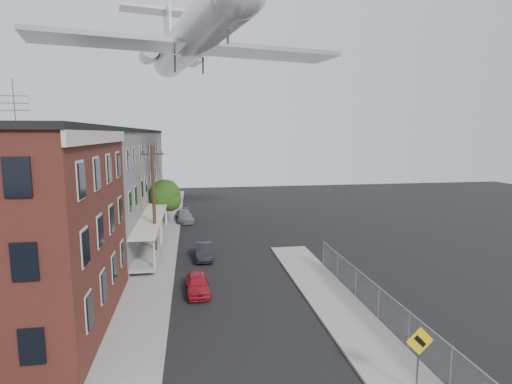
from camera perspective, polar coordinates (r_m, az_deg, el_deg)
sidewalk_left at (r=39.07m, az=-13.22°, el=-6.42°), size 3.00×62.00×0.12m
sidewalk_right at (r=23.47m, az=12.47°, el=-16.57°), size 3.00×26.00×0.12m
curb_left at (r=38.99m, az=-11.08°, el=-6.37°), size 0.15×62.00×0.14m
curb_right at (r=23.00m, az=8.96°, el=-16.98°), size 0.15×26.00×0.14m
row_house_a at (r=31.98m, az=-26.09°, el=-1.04°), size 11.98×7.00×10.30m
row_house_b at (r=38.66m, az=-23.12°, el=0.63°), size 11.98×7.00×10.30m
row_house_c at (r=45.44m, az=-21.03°, el=1.80°), size 11.98×7.00×10.30m
row_house_d at (r=52.28m, az=-19.49°, el=2.66°), size 11.98×7.00×10.30m
row_house_e at (r=59.15m, az=-18.30°, el=3.32°), size 11.98×7.00×10.30m
chainlink_fence at (r=22.83m, az=17.13°, el=-14.91°), size 0.06×18.06×1.90m
warning_sign at (r=17.09m, az=22.26°, el=-20.16°), size 1.10×0.11×2.80m
utility_pole at (r=32.27m, az=-14.39°, el=-1.18°), size 1.80×0.26×9.00m
street_tree at (r=42.21m, az=-12.71°, el=-0.61°), size 3.22×3.20×5.20m
car_near at (r=25.74m, az=-8.35°, el=-12.84°), size 1.62×3.62×1.21m
car_mid at (r=32.27m, az=-7.45°, el=-8.42°), size 1.28×3.66×1.20m
car_far at (r=45.83m, az=-10.21°, el=-3.41°), size 2.38×4.65×1.29m
airplane at (r=40.37m, az=-9.49°, el=20.68°), size 27.43×31.35×9.01m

